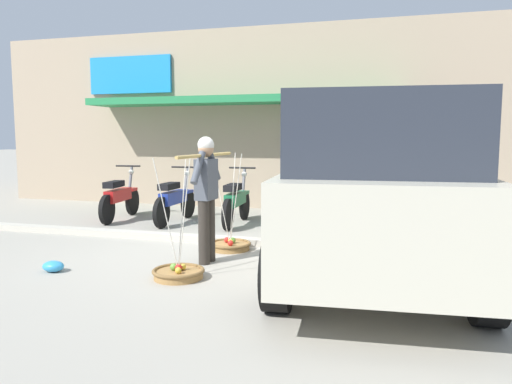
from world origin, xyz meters
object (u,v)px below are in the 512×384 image
(wooden_crate, at_px, (367,220))
(parked_truck, at_px, (375,184))
(motorcycle_second_in_row, at_px, (175,200))
(motorcycle_third_in_row, at_px, (236,201))
(fruit_basket_left_side, at_px, (178,272))
(plastic_litter_bag, at_px, (53,266))
(motorcycle_nearest_shop, at_px, (119,198))
(fruit_basket_right_side, at_px, (230,245))
(fruit_vendor, at_px, (206,191))

(wooden_crate, bearing_deg, parked_truck, -85.05)
(motorcycle_second_in_row, relative_size, motorcycle_third_in_row, 1.00)
(motorcycle_third_in_row, relative_size, parked_truck, 0.37)
(fruit_basket_left_side, relative_size, parked_truck, 0.29)
(parked_truck, bearing_deg, plastic_litter_bag, -166.66)
(motorcycle_second_in_row, relative_size, wooden_crate, 4.14)
(motorcycle_nearest_shop, xyz_separation_m, motorcycle_second_in_row, (1.25, -0.04, 0.00))
(motorcycle_nearest_shop, bearing_deg, plastic_litter_bag, -70.56)
(plastic_litter_bag, height_order, wooden_crate, wooden_crate)
(motorcycle_third_in_row, distance_m, plastic_litter_bag, 4.00)
(motorcycle_second_in_row, bearing_deg, fruit_basket_right_side, -46.52)
(plastic_litter_bag, bearing_deg, wooden_crate, 48.67)
(fruit_vendor, distance_m, wooden_crate, 3.75)
(parked_truck, distance_m, wooden_crate, 3.33)
(motorcycle_nearest_shop, xyz_separation_m, motorcycle_third_in_row, (2.48, 0.08, 0.00))
(fruit_basket_left_side, height_order, fruit_basket_right_side, same)
(fruit_vendor, xyz_separation_m, parked_truck, (2.19, -0.05, 0.15))
(fruit_vendor, distance_m, fruit_basket_right_side, 1.21)
(parked_truck, height_order, wooden_crate, parked_truck)
(fruit_basket_right_side, height_order, motorcycle_second_in_row, fruit_basket_right_side)
(fruit_basket_left_side, xyz_separation_m, motorcycle_third_in_row, (-0.47, 3.64, 0.38))
(fruit_basket_right_side, xyz_separation_m, motorcycle_nearest_shop, (-3.05, 1.94, 0.38))
(motorcycle_third_in_row, bearing_deg, motorcycle_second_in_row, -174.32)
(fruit_basket_left_side, height_order, parked_truck, parked_truck)
(fruit_vendor, height_order, motorcycle_nearest_shop, fruit_vendor)
(fruit_basket_left_side, bearing_deg, motorcycle_nearest_shop, 129.75)
(fruit_vendor, height_order, fruit_basket_right_side, fruit_vendor)
(parked_truck, bearing_deg, fruit_basket_right_side, 158.15)
(fruit_vendor, height_order, fruit_basket_left_side, fruit_vendor)
(motorcycle_third_in_row, bearing_deg, wooden_crate, 6.86)
(motorcycle_third_in_row, distance_m, parked_truck, 4.02)
(motorcycle_third_in_row, relative_size, wooden_crate, 4.14)
(plastic_litter_bag, bearing_deg, fruit_basket_right_side, 45.60)
(motorcycle_third_in_row, bearing_deg, fruit_basket_left_side, -82.57)
(fruit_vendor, xyz_separation_m, plastic_litter_bag, (-1.69, -0.97, -0.91))
(parked_truck, bearing_deg, motorcycle_second_in_row, 145.00)
(motorcycle_second_in_row, relative_size, plastic_litter_bag, 6.50)
(motorcycle_nearest_shop, distance_m, motorcycle_second_in_row, 1.25)
(motorcycle_third_in_row, xyz_separation_m, parked_truck, (2.71, -2.88, 0.68))
(parked_truck, bearing_deg, motorcycle_third_in_row, 133.23)
(fruit_vendor, height_order, motorcycle_second_in_row, fruit_vendor)
(fruit_basket_left_side, distance_m, motorcycle_third_in_row, 3.69)
(fruit_vendor, relative_size, motorcycle_third_in_row, 0.93)
(fruit_basket_right_side, distance_m, plastic_litter_bag, 2.49)
(parked_truck, xyz_separation_m, plastic_litter_bag, (-3.88, -0.92, -1.06))
(fruit_basket_left_side, xyz_separation_m, plastic_litter_bag, (-1.64, -0.17, -0.00))
(fruit_vendor, xyz_separation_m, wooden_crate, (1.91, 3.12, -0.82))
(plastic_litter_bag, bearing_deg, motorcycle_nearest_shop, 109.44)
(fruit_basket_left_side, distance_m, plastic_litter_bag, 1.65)
(plastic_litter_bag, bearing_deg, parked_truck, 13.34)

